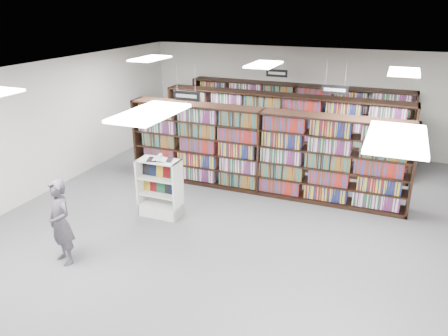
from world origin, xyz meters
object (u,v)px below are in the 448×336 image
at_px(bookshelf_row_near, 261,152).
at_px(shopper, 61,222).
at_px(endcap_display, 161,196).
at_px(open_book, 160,158).

relative_size(bookshelf_row_near, shopper, 4.33).
relative_size(endcap_display, open_book, 2.16).
bearing_deg(bookshelf_row_near, open_book, -127.85).
distance_m(endcap_display, shopper, 2.48).
xyz_separation_m(endcap_display, open_book, (0.03, -0.03, 0.90)).
bearing_deg(open_book, bookshelf_row_near, 34.15).
distance_m(bookshelf_row_near, endcap_display, 2.72).
bearing_deg(bookshelf_row_near, endcap_display, -128.76).
bearing_deg(open_book, endcap_display, 118.51).
height_order(endcap_display, shopper, shopper).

